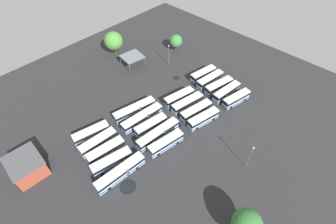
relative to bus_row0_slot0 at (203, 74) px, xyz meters
The scene contains 31 objects.
ground_plane 24.22m from the bus_row0_slot0, 11.46° to the left, with size 123.33×123.33×0.00m, color #28282B.
bus_row0_slot0 is the anchor object (origin of this frame).
bus_row0_slot1 3.90m from the bus_row0_slot0, 77.64° to the left, with size 11.49×3.98×3.63m.
bus_row0_slot2 8.27m from the bus_row0_slot0, 80.06° to the left, with size 11.47×4.74×3.63m.
bus_row0_slot3 12.17m from the bus_row0_slot0, 79.85° to the left, with size 11.67×3.77×3.63m.
bus_row0_slot4 16.54m from the bus_row0_slot0, 80.52° to the left, with size 10.87×4.71×3.63m.
bus_row1_slot1 15.71m from the bus_row0_slot0, ahead, with size 11.35×4.68×3.63m.
bus_row1_slot2 16.84m from the bus_row0_slot0, 19.93° to the left, with size 11.85×4.57×3.63m.
bus_row1_slot3 19.34m from the bus_row0_slot0, 31.31° to the left, with size 11.58×4.60×3.63m.
bus_row1_slot4 22.36m from the bus_row0_slot0, 38.23° to the left, with size 11.19×4.76×3.63m.
bus_row2_slot0 30.22m from the bus_row0_slot0, ahead, with size 14.61×5.39×3.63m.
bus_row2_slot1 30.52m from the bus_row0_slot0, ahead, with size 14.56×3.89×3.63m.
bus_row2_slot2 31.11m from the bus_row0_slot0, ahead, with size 10.96×4.12×3.63m.
bus_row2_slot3 32.56m from the bus_row0_slot0, 13.99° to the left, with size 14.56×3.90×3.63m.
bus_row2_slot4 34.53m from the bus_row0_slot0, 20.03° to the left, with size 11.39×4.33×3.63m.
bus_row3_slot0 45.63m from the bus_row0_slot0, ahead, with size 11.12×4.80×3.63m.
bus_row3_slot1 45.72m from the bus_row0_slot0, ahead, with size 11.53×3.41×3.63m.
bus_row3_slot2 45.94m from the bus_row0_slot0, ahead, with size 11.27×4.09×3.63m.
bus_row3_slot3 47.26m from the bus_row0_slot0, ahead, with size 11.63×4.80×3.63m.
bus_row3_slot4 48.37m from the bus_row0_slot0, 11.71° to the left, with size 14.54×3.65×3.63m.
depot_building 64.07m from the bus_row0_slot0, ahead, with size 8.70×9.87×5.48m.
maintenance_shelter 28.45m from the bus_row0_slot0, 63.06° to the right, with size 8.75×8.47×4.25m.
lamp_post_by_building 39.32m from the bus_row0_slot0, 55.56° to the left, with size 0.56×0.28×9.23m.
lamp_post_mid_lot 15.69m from the bus_row0_slot0, 79.58° to the right, with size 0.56×0.28×8.77m.
tree_east_edge 39.03m from the bus_row0_slot0, 70.73° to the right, with size 7.55×7.55×10.01m.
tree_south_edge 55.80m from the bus_row0_slot0, 47.08° to the left, with size 6.56×6.56×9.59m.
tree_north_edge 21.25m from the bus_row0_slot0, 108.35° to the right, with size 5.31×5.31×7.30m.
puddle_front_lane 26.05m from the bus_row0_slot0, ahead, with size 3.14×3.14×0.01m, color black.
puddle_back_corner 10.21m from the bus_row0_slot0, 47.15° to the right, with size 2.76×2.76×0.01m, color black.
puddle_between_rows 50.01m from the bus_row0_slot0, 15.53° to the left, with size 4.36×4.36×0.01m, color black.
puddle_centre_drain 25.33m from the bus_row0_slot0, 21.38° to the left, with size 1.62×1.62×0.01m, color black.
Camera 1 is at (38.69, 36.52, 60.04)m, focal length 26.50 mm.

